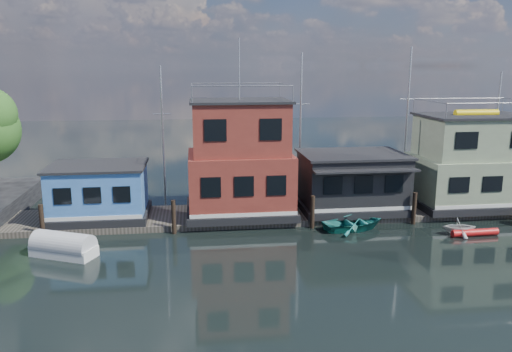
{
  "coord_description": "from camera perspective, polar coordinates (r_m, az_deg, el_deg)",
  "views": [
    {
      "loc": [
        -11.59,
        -21.49,
        10.45
      ],
      "look_at": [
        -7.38,
        12.0,
        3.0
      ],
      "focal_mm": 35.0,
      "sensor_mm": 36.0,
      "label": 1
    }
  ],
  "objects": [
    {
      "name": "ground",
      "position": [
        26.56,
        19.81,
        -11.51
      ],
      "size": [
        160.0,
        160.0,
        0.0
      ],
      "primitive_type": "plane",
      "color": "black",
      "rests_on": "ground"
    },
    {
      "name": "dock",
      "position": [
        36.89,
        11.48,
        -3.94
      ],
      "size": [
        48.0,
        5.0,
        0.4
      ],
      "primitive_type": "cube",
      "color": "#595147",
      "rests_on": "ground"
    },
    {
      "name": "houseboat_blue",
      "position": [
        35.08,
        -17.48,
        -1.73
      ],
      "size": [
        6.4,
        4.9,
        3.66
      ],
      "color": "black",
      "rests_on": "dock"
    },
    {
      "name": "houseboat_red",
      "position": [
        34.23,
        -1.86,
        1.75
      ],
      "size": [
        7.4,
        5.9,
        11.86
      ],
      "color": "black",
      "rests_on": "dock"
    },
    {
      "name": "houseboat_dark",
      "position": [
        36.17,
        10.89,
        -0.62
      ],
      "size": [
        7.4,
        6.1,
        4.06
      ],
      "color": "black",
      "rests_on": "dock"
    },
    {
      "name": "houseboat_green",
      "position": [
        39.66,
        23.42,
        1.39
      ],
      "size": [
        8.4,
        5.9,
        7.03
      ],
      "color": "black",
      "rests_on": "dock"
    },
    {
      "name": "pilings",
      "position": [
        34.0,
        12.5,
        -3.82
      ],
      "size": [
        42.28,
        0.28,
        2.2
      ],
      "color": "#2D2116",
      "rests_on": "ground"
    },
    {
      "name": "background_masts",
      "position": [
        43.02,
        15.29,
        5.47
      ],
      "size": [
        36.4,
        0.16,
        12.0
      ],
      "color": "silver",
      "rests_on": "ground"
    },
    {
      "name": "dinghy_white",
      "position": [
        34.12,
        22.17,
        -5.36
      ],
      "size": [
        2.36,
        2.11,
        1.12
      ],
      "primitive_type": "imported",
      "rotation": [
        0.0,
        0.0,
        1.44
      ],
      "color": "beige",
      "rests_on": "ground"
    },
    {
      "name": "red_kayak",
      "position": [
        34.4,
        23.73,
        -5.94
      ],
      "size": [
        3.08,
        0.58,
        0.45
      ],
      "primitive_type": "cylinder",
      "rotation": [
        0.0,
        1.57,
        0.04
      ],
      "color": "red",
      "rests_on": "ground"
    },
    {
      "name": "tarp_runabout",
      "position": [
        30.22,
        -21.15,
        -7.55
      ],
      "size": [
        3.92,
        2.81,
        1.49
      ],
      "rotation": [
        0.0,
        0.0,
        -0.43
      ],
      "color": "white",
      "rests_on": "ground"
    },
    {
      "name": "dinghy_teal",
      "position": [
        33.36,
        11.13,
        -5.27
      ],
      "size": [
        4.67,
        3.74,
        0.86
      ],
      "primitive_type": "imported",
      "rotation": [
        0.0,
        0.0,
        1.77
      ],
      "color": "#23807A",
      "rests_on": "ground"
    }
  ]
}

